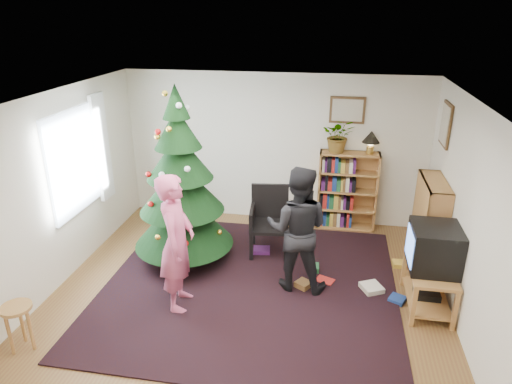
% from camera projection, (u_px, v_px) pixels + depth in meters
% --- Properties ---
extents(floor, '(5.00, 5.00, 0.00)m').
position_uv_depth(floor, '(246.00, 299.00, 5.78)').
color(floor, brown).
rests_on(floor, ground).
extents(ceiling, '(5.00, 5.00, 0.00)m').
position_uv_depth(ceiling, '(244.00, 103.00, 4.84)').
color(ceiling, white).
rests_on(ceiling, wall_back).
extents(wall_back, '(5.00, 0.02, 2.50)m').
position_uv_depth(wall_back, '(274.00, 149.00, 7.59)').
color(wall_back, silver).
rests_on(wall_back, floor).
extents(wall_front, '(5.00, 0.02, 2.50)m').
position_uv_depth(wall_front, '(172.00, 362.00, 3.03)').
color(wall_front, silver).
rests_on(wall_front, floor).
extents(wall_left, '(0.02, 5.00, 2.50)m').
position_uv_depth(wall_left, '(49.00, 196.00, 5.71)').
color(wall_left, silver).
rests_on(wall_left, floor).
extents(wall_right, '(0.02, 5.00, 2.50)m').
position_uv_depth(wall_right, '(472.00, 226.00, 4.91)').
color(wall_right, silver).
rests_on(wall_right, floor).
extents(rug, '(3.80, 3.60, 0.02)m').
position_uv_depth(rug, '(250.00, 286.00, 6.05)').
color(rug, black).
rests_on(rug, floor).
extents(window_pane, '(0.04, 1.20, 1.40)m').
position_uv_depth(window_pane, '(74.00, 162.00, 6.16)').
color(window_pane, silver).
rests_on(window_pane, wall_left).
extents(curtain, '(0.06, 0.35, 1.60)m').
position_uv_depth(curtain, '(102.00, 148.00, 6.79)').
color(curtain, white).
rests_on(curtain, wall_left).
extents(picture_back, '(0.55, 0.03, 0.42)m').
position_uv_depth(picture_back, '(347.00, 110.00, 7.12)').
color(picture_back, '#4C3319').
rests_on(picture_back, wall_back).
extents(picture_right, '(0.03, 0.50, 0.60)m').
position_uv_depth(picture_right, '(446.00, 124.00, 6.25)').
color(picture_right, '#4C3319').
rests_on(picture_right, wall_right).
extents(christmas_tree, '(1.41, 1.41, 2.55)m').
position_uv_depth(christmas_tree, '(181.00, 192.00, 6.31)').
color(christmas_tree, '#3F2816').
rests_on(christmas_tree, rug).
extents(bookshelf_back, '(0.95, 0.30, 1.30)m').
position_uv_depth(bookshelf_back, '(347.00, 190.00, 7.47)').
color(bookshelf_back, '#A16B39').
rests_on(bookshelf_back, floor).
extents(bookshelf_right, '(0.30, 0.95, 1.30)m').
position_uv_depth(bookshelf_right, '(429.00, 224.00, 6.29)').
color(bookshelf_right, '#A16B39').
rests_on(bookshelf_right, floor).
extents(tv_stand, '(0.51, 0.92, 0.55)m').
position_uv_depth(tv_stand, '(428.00, 283.00, 5.55)').
color(tv_stand, '#A16B39').
rests_on(tv_stand, floor).
extents(crt_tv, '(0.56, 0.61, 0.53)m').
position_uv_depth(crt_tv, '(434.00, 248.00, 5.36)').
color(crt_tv, black).
rests_on(crt_tv, tv_stand).
extents(armchair, '(0.61, 0.61, 1.02)m').
position_uv_depth(armchair, '(270.00, 217.00, 6.77)').
color(armchair, black).
rests_on(armchair, rug).
extents(stool, '(0.32, 0.32, 0.54)m').
position_uv_depth(stool, '(18.00, 316.00, 4.81)').
color(stool, '#A16B39').
rests_on(stool, floor).
extents(person_standing, '(0.48, 0.67, 1.72)m').
position_uv_depth(person_standing, '(177.00, 243.00, 5.37)').
color(person_standing, '#BF4C72').
rests_on(person_standing, rug).
extents(person_by_chair, '(0.85, 0.69, 1.67)m').
position_uv_depth(person_by_chair, '(298.00, 229.00, 5.76)').
color(person_by_chair, black).
rests_on(person_by_chair, rug).
extents(potted_plant, '(0.49, 0.43, 0.54)m').
position_uv_depth(potted_plant, '(339.00, 135.00, 7.16)').
color(potted_plant, gray).
rests_on(potted_plant, bookshelf_back).
extents(table_lamp, '(0.28, 0.28, 0.37)m').
position_uv_depth(table_lamp, '(371.00, 138.00, 7.09)').
color(table_lamp, '#A57F33').
rests_on(table_lamp, bookshelf_back).
extents(floor_clutter, '(2.19, 1.10, 0.08)m').
position_uv_depth(floor_clutter, '(337.00, 275.00, 6.23)').
color(floor_clutter, '#A51E19').
rests_on(floor_clutter, rug).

